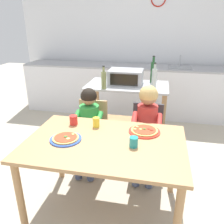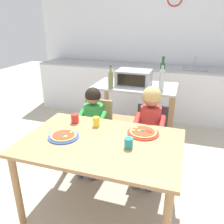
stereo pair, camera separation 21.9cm
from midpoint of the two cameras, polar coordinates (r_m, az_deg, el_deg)
The scene contains 18 objects.
ground_plane at distance 3.34m, azimuth 6.54°, elevation -9.05°, with size 11.59×11.59×0.00m, color #B7AD99.
back_wall_tiled at distance 4.66m, azimuth 12.09°, elevation 17.03°, with size 4.71×0.14×2.70m.
kitchen_counter at distance 4.42m, azimuth 10.56°, elevation 5.06°, with size 4.24×0.60×1.11m.
kitchen_island_cart at distance 3.20m, azimuth 7.45°, elevation 1.44°, with size 1.07×0.62×0.89m.
toaster_oven at distance 3.11m, azimuth 7.43°, elevation 8.36°, with size 0.44×0.34×0.19m.
bottle_tall_green_wine at distance 2.90m, azimuth 1.83°, elevation 7.91°, with size 0.06×0.06×0.29m.
bottle_clear_vinegar at distance 2.91m, azimuth 14.20°, elevation 7.67°, with size 0.06×0.06×0.32m.
bottle_squat_spirits at distance 3.21m, azimuth 14.16°, elevation 9.30°, with size 0.07×0.07×0.36m.
dining_table at distance 2.04m, azimuth 0.46°, elevation -9.52°, with size 1.35×0.90×0.74m.
dining_chair_left at distance 2.80m, azimuth -1.70°, elevation -4.16°, with size 0.36×0.36×0.81m.
dining_chair_right at distance 2.69m, azimuth 11.61°, elevation -5.84°, with size 0.36×0.36×0.81m.
child_in_green_shirt at distance 2.63m, azimuth -2.66°, elevation -2.24°, with size 0.32×0.42×0.99m.
child_in_red_shirt at distance 2.49m, azimuth 11.63°, elevation -2.83°, with size 0.32×0.42×1.05m.
pizza_plate_blue_rimmed at distance 2.07m, azimuth -8.80°, elevation -5.91°, with size 0.27×0.27×0.03m.
pizza_plate_red_rimmed at distance 2.14m, azimuth 10.55°, elevation -4.99°, with size 0.29×0.29×0.03m.
drinking_cup_teal at distance 1.89m, azimuth 7.43°, elevation -7.63°, with size 0.07×0.07×0.09m, color teal.
drinking_cup_red at distance 2.32m, azimuth -6.42°, elevation -1.64°, with size 0.08×0.08×0.09m, color red.
drinking_cup_yellow at distance 2.24m, azimuth -1.08°, elevation -2.41°, with size 0.06×0.06×0.09m, color yellow.
Camera 2 is at (0.63, -1.63, 1.71)m, focal length 37.37 mm.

